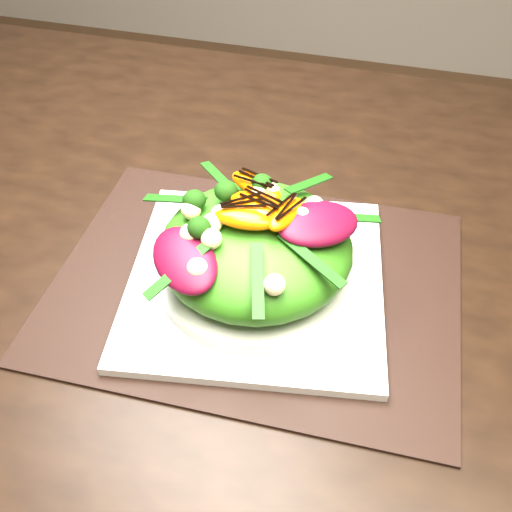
% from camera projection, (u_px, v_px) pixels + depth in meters
% --- Properties ---
extents(floor, '(4.00, 4.00, 0.01)m').
position_uv_depth(floor, '(126.00, 467.00, 1.30)').
color(floor, brown).
rests_on(floor, ground).
extents(dining_table, '(1.60, 0.90, 0.75)m').
position_uv_depth(dining_table, '(40.00, 208.00, 0.78)').
color(dining_table, black).
rests_on(dining_table, floor).
extents(placemat, '(0.45, 0.35, 0.00)m').
position_uv_depth(placemat, '(256.00, 284.00, 0.66)').
color(placemat, black).
rests_on(placemat, dining_table).
extents(plate_base, '(0.31, 0.31, 0.01)m').
position_uv_depth(plate_base, '(256.00, 279.00, 0.65)').
color(plate_base, silver).
rests_on(plate_base, placemat).
extents(salad_bowl, '(0.28, 0.28, 0.02)m').
position_uv_depth(salad_bowl, '(256.00, 271.00, 0.65)').
color(salad_bowl, silver).
rests_on(salad_bowl, plate_base).
extents(lettuce_mound, '(0.25, 0.25, 0.08)m').
position_uv_depth(lettuce_mound, '(256.00, 248.00, 0.62)').
color(lettuce_mound, '#327115').
rests_on(lettuce_mound, salad_bowl).
extents(radicchio_leaf, '(0.10, 0.10, 0.02)m').
position_uv_depth(radicchio_leaf, '(318.00, 224.00, 0.59)').
color(radicchio_leaf, '#4A071A').
rests_on(radicchio_leaf, lettuce_mound).
extents(orange_segment, '(0.07, 0.05, 0.02)m').
position_uv_depth(orange_segment, '(241.00, 202.00, 0.60)').
color(orange_segment, '#D85203').
rests_on(orange_segment, lettuce_mound).
extents(broccoli_floret, '(0.04, 0.04, 0.03)m').
position_uv_depth(broccoli_floret, '(204.00, 184.00, 0.63)').
color(broccoli_floret, black).
rests_on(broccoli_floret, lettuce_mound).
extents(macadamia_nut, '(0.02, 0.02, 0.02)m').
position_uv_depth(macadamia_nut, '(280.00, 263.00, 0.55)').
color(macadamia_nut, beige).
rests_on(macadamia_nut, lettuce_mound).
extents(balsamic_drizzle, '(0.04, 0.02, 0.00)m').
position_uv_depth(balsamic_drizzle, '(241.00, 195.00, 0.59)').
color(balsamic_drizzle, black).
rests_on(balsamic_drizzle, orange_segment).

